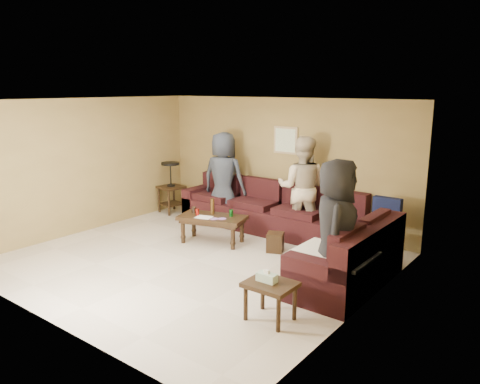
{
  "coord_description": "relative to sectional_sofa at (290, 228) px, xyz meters",
  "views": [
    {
      "loc": [
        4.82,
        -5.12,
        2.7
      ],
      "look_at": [
        0.25,
        0.85,
        1.0
      ],
      "focal_mm": 35.0,
      "sensor_mm": 36.0,
      "label": 1
    }
  ],
  "objects": [
    {
      "name": "room",
      "position": [
        -0.81,
        -1.52,
        1.34
      ],
      "size": [
        5.6,
        5.5,
        2.5
      ],
      "color": "beige",
      "rests_on": "ground"
    },
    {
      "name": "sectional_sofa",
      "position": [
        0.0,
        0.0,
        0.0
      ],
      "size": [
        4.65,
        2.9,
        0.97
      ],
      "color": "black",
      "rests_on": "ground"
    },
    {
      "name": "coffee_table",
      "position": [
        -1.18,
        -0.67,
        0.08
      ],
      "size": [
        1.27,
        0.88,
        0.76
      ],
      "rotation": [
        0.0,
        0.0,
        0.28
      ],
      "color": "black",
      "rests_on": "ground"
    },
    {
      "name": "end_table_left",
      "position": [
        -3.21,
        0.33,
        0.25
      ],
      "size": [
        0.57,
        0.57,
        1.11
      ],
      "rotation": [
        0.0,
        0.0,
        -0.19
      ],
      "color": "black",
      "rests_on": "ground"
    },
    {
      "name": "side_table_right",
      "position": [
        1.2,
        -2.39,
        0.08
      ],
      "size": [
        0.57,
        0.47,
        0.62
      ],
      "rotation": [
        0.0,
        0.0,
        0.0
      ],
      "color": "black",
      "rests_on": "ground"
    },
    {
      "name": "waste_bin",
      "position": [
        -0.04,
        -0.38,
        -0.17
      ],
      "size": [
        0.35,
        0.35,
        0.32
      ],
      "primitive_type": "cube",
      "rotation": [
        0.0,
        0.0,
        0.41
      ],
      "color": "black",
      "rests_on": "ground"
    },
    {
      "name": "wall_art",
      "position": [
        -0.71,
        0.96,
        1.37
      ],
      "size": [
        0.52,
        0.04,
        0.52
      ],
      "color": "tan",
      "rests_on": "ground"
    },
    {
      "name": "person_left",
      "position": [
        -1.81,
        0.42,
        0.59
      ],
      "size": [
        1.0,
        0.76,
        1.84
      ],
      "primitive_type": "imported",
      "rotation": [
        0.0,
        0.0,
        3.35
      ],
      "color": "#2D323E",
      "rests_on": "ground"
    },
    {
      "name": "person_middle",
      "position": [
        -0.08,
        0.54,
        0.6
      ],
      "size": [
        1.1,
        0.98,
        1.86
      ],
      "primitive_type": "imported",
      "rotation": [
        0.0,
        0.0,
        3.51
      ],
      "color": "beige",
      "rests_on": "ground"
    },
    {
      "name": "person_right",
      "position": [
        1.5,
        -1.34,
        0.59
      ],
      "size": [
        0.9,
        1.06,
        1.83
      ],
      "primitive_type": "imported",
      "rotation": [
        0.0,
        0.0,
        2.0
      ],
      "color": "black",
      "rests_on": "ground"
    }
  ]
}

